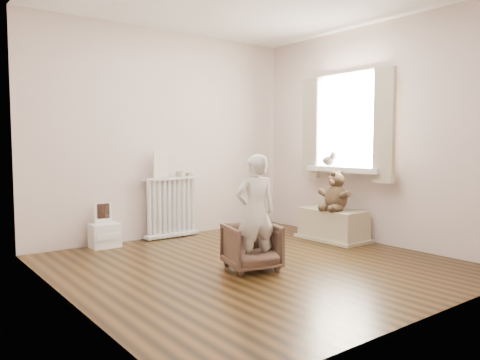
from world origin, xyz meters
TOP-DOWN VIEW (x-y plane):
  - floor at (0.00, 0.00)m, footprint 3.60×3.60m
  - back_wall at (0.00, 1.80)m, footprint 3.60×0.02m
  - front_wall at (0.00, -1.80)m, footprint 3.60×0.02m
  - left_wall at (-1.80, 0.00)m, footprint 0.02×3.60m
  - right_wall at (1.80, 0.00)m, footprint 0.02×3.60m
  - window at (1.76, 0.30)m, footprint 0.03×0.90m
  - window_sill at (1.67, 0.30)m, footprint 0.22×1.10m
  - curtain_left at (1.65, -0.27)m, footprint 0.06×0.26m
  - curtain_right at (1.65, 0.87)m, footprint 0.06×0.26m
  - radiator at (-0.00, 1.68)m, footprint 0.73×0.14m
  - paper_doll at (-0.14, 1.68)m, footprint 0.20×0.02m
  - tin_a at (0.13, 1.68)m, footprint 0.11×0.11m
  - tin_b at (0.26, 1.68)m, footprint 0.08×0.08m
  - toy_vanity at (-0.89, 1.65)m, footprint 0.32×0.23m
  - armchair at (-0.14, -0.12)m, footprint 0.58×0.58m
  - child at (-0.14, -0.17)m, footprint 0.44×0.35m
  - toy_bench at (1.52, 0.35)m, footprint 0.43×0.81m
  - teddy_bear at (1.46, 0.26)m, footprint 0.41×0.33m
  - plush_cat at (1.66, 0.56)m, footprint 0.17×0.24m

SIDE VIEW (x-z plane):
  - floor at x=0.00m, z-range -0.01..0.01m
  - toy_bench at x=1.52m, z-range 0.01..0.39m
  - armchair at x=-0.14m, z-range 0.00..0.44m
  - toy_vanity at x=-0.89m, z-range 0.02..0.53m
  - radiator at x=0.00m, z-range 0.01..0.77m
  - child at x=-0.14m, z-range 0.02..1.09m
  - teddy_bear at x=1.46m, z-range 0.43..0.91m
  - tin_b at x=0.26m, z-range 0.77..0.81m
  - tin_a at x=0.13m, z-range 0.77..0.84m
  - window_sill at x=1.67m, z-range 0.84..0.90m
  - paper_doll at x=-0.14m, z-range 0.77..1.10m
  - plush_cat at x=1.66m, z-range 0.91..1.09m
  - back_wall at x=0.00m, z-range 0.00..2.60m
  - front_wall at x=0.00m, z-range 0.00..2.60m
  - left_wall at x=-1.80m, z-range 0.00..2.60m
  - right_wall at x=1.80m, z-range 0.00..2.60m
  - curtain_left at x=1.65m, z-range 0.74..2.04m
  - curtain_right at x=1.65m, z-range 0.74..2.04m
  - window at x=1.76m, z-range 0.90..2.00m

